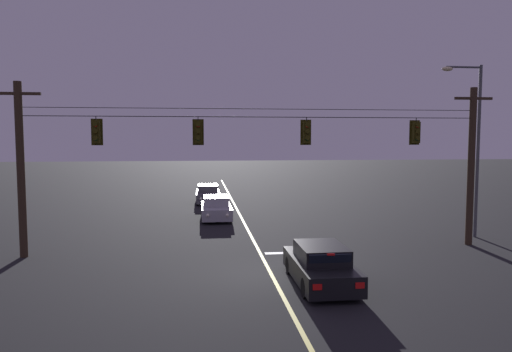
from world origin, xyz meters
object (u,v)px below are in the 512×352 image
Objects in this scene: car_waiting_near_lane at (320,266)px; traffic_light_centre at (307,132)px; traffic_light_right_inner at (416,132)px; car_oncoming_trailing at (208,194)px; street_lamp_corner at (473,136)px; traffic_light_left_inner at (198,132)px; traffic_light_leftmost at (96,132)px; car_oncoming_lead at (216,208)px.

traffic_light_centre is at bearing 82.77° from car_waiting_near_lane.
traffic_light_centre is 5.07m from traffic_light_right_inner.
street_lamp_corner is at bearing -48.47° from car_oncoming_trailing.
car_waiting_near_lane is at bearing -51.13° from traffic_light_left_inner.
car_oncoming_trailing is 19.96m from street_lamp_corner.
street_lamp_corner is at bearing 10.37° from traffic_light_centre.
traffic_light_centre is 0.14× the size of street_lamp_corner.
street_lamp_corner is (17.80, 1.61, -0.13)m from traffic_light_leftmost.
street_lamp_corner reaches higher than traffic_light_leftmost.
car_oncoming_trailing is (-0.38, 7.56, 0.00)m from car_oncoming_lead.
traffic_light_left_inner and traffic_light_right_inner have the same top height.
traffic_light_leftmost is 1.00× the size of traffic_light_centre.
traffic_light_leftmost is at bearing 148.61° from car_waiting_near_lane.
traffic_light_left_inner reaches higher than car_oncoming_lead.
car_oncoming_lead is 7.57m from car_oncoming_trailing.
traffic_light_leftmost is 17.87m from street_lamp_corner.
traffic_light_right_inner is at bearing -44.45° from car_oncoming_lead.
traffic_light_centre is 0.28× the size of car_oncoming_trailing.
traffic_light_centre is 17.31m from car_oncoming_trailing.
traffic_light_leftmost and traffic_light_right_inner have the same top height.
traffic_light_centre is at bearing -75.81° from car_oncoming_trailing.
car_oncoming_lead is at bearing 102.61° from car_waiting_near_lane.
traffic_light_right_inner is 0.14× the size of street_lamp_corner.
traffic_light_centre is (4.75, 0.00, 0.00)m from traffic_light_left_inner.
traffic_light_left_inner is 7.99m from car_waiting_near_lane.
car_oncoming_trailing is at bearing 99.20° from car_waiting_near_lane.
traffic_light_right_inner is at bearing 0.00° from traffic_light_centre.
car_oncoming_trailing is (-9.16, 16.18, -4.60)m from traffic_light_right_inner.
traffic_light_centre is 1.00× the size of traffic_light_right_inner.
car_oncoming_lead is at bearing 83.12° from traffic_light_left_inner.
traffic_light_leftmost is at bearing -106.85° from car_oncoming_trailing.
traffic_light_left_inner is 16.83m from car_oncoming_trailing.
traffic_light_left_inner is 9.82m from traffic_light_right_inner.
traffic_light_left_inner is at bearing -96.88° from car_oncoming_lead.
street_lamp_corner is at bearing 5.18° from traffic_light_leftmost.
traffic_light_left_inner is 9.82m from car_oncoming_lead.
traffic_light_left_inner is at bearing -92.33° from car_oncoming_trailing.
car_oncoming_lead is (1.04, 8.61, -4.60)m from traffic_light_left_inner.
traffic_light_left_inner is 4.75m from traffic_light_centre.
street_lamp_corner is (8.81, 1.61, -0.13)m from traffic_light_centre.
street_lamp_corner reaches higher than car_oncoming_trailing.
traffic_light_centre is at bearing 0.00° from traffic_light_leftmost.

